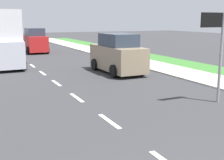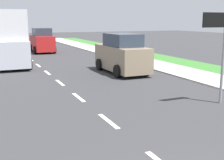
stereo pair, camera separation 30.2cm
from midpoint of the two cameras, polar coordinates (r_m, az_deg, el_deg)
ground_plane at (r=23.45m, az=-14.95°, el=3.81°), size 96.00×96.00×0.00m
sidewalk_right at (r=16.28m, az=17.67°, el=0.44°), size 2.40×72.00×0.14m
lane_center_line at (r=27.58m, az=-16.28°, el=4.84°), size 0.14×46.40×0.01m
lane_direction_sign at (r=11.03m, az=20.56°, el=7.86°), size 1.16×0.11×3.20m
delivery_truck at (r=19.65m, az=-18.56°, el=6.92°), size 2.16×4.60×3.54m
car_parked_far at (r=16.85m, az=2.42°, el=4.85°), size 1.93×4.23×2.21m
car_outgoing_far at (r=28.29m, az=-12.93°, el=7.26°), size 1.93×3.85×2.23m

